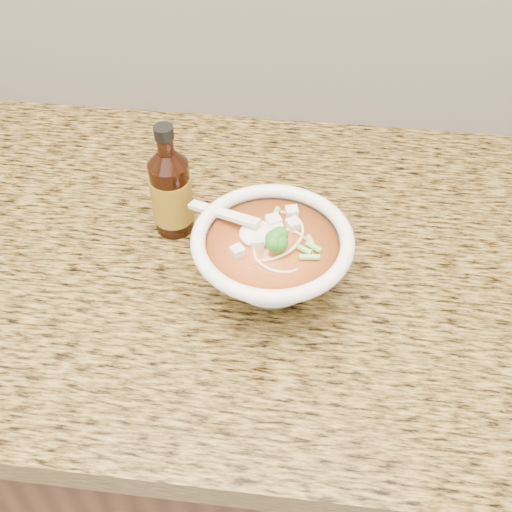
# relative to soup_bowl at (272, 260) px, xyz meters

# --- Properties ---
(cabinet) EXTENTS (4.00, 0.65, 0.86)m
(cabinet) POSITION_rel_soup_bowl_xyz_m (-0.13, 0.06, -0.52)
(cabinet) COLOR black
(cabinet) RESTS_ON ground
(counter_slab) EXTENTS (4.00, 0.68, 0.04)m
(counter_slab) POSITION_rel_soup_bowl_xyz_m (-0.13, 0.06, -0.07)
(counter_slab) COLOR olive
(counter_slab) RESTS_ON cabinet
(soup_bowl) EXTENTS (0.21, 0.20, 0.11)m
(soup_bowl) POSITION_rel_soup_bowl_xyz_m (0.00, 0.00, 0.00)
(soup_bowl) COLOR white
(soup_bowl) RESTS_ON counter_slab
(hot_sauce_bottle) EXTENTS (0.07, 0.07, 0.17)m
(hot_sauce_bottle) POSITION_rel_soup_bowl_xyz_m (-0.15, 0.09, 0.02)
(hot_sauce_bottle) COLOR black
(hot_sauce_bottle) RESTS_ON counter_slab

